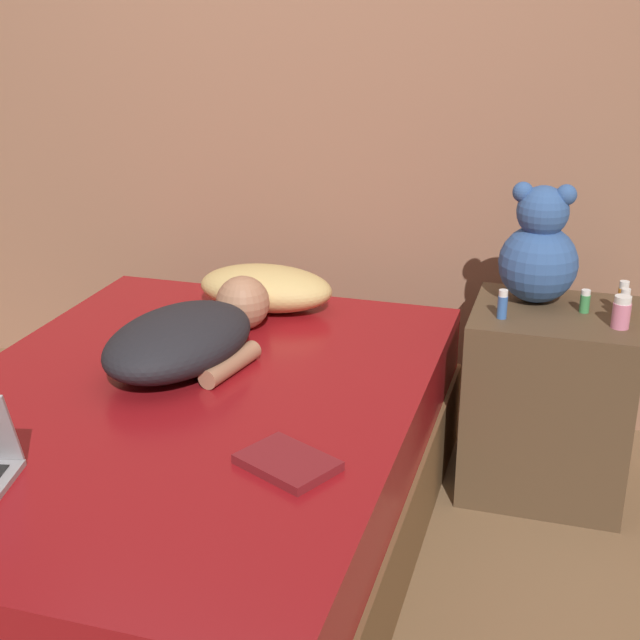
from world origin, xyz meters
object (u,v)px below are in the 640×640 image
bottle_green (585,301)px  bottle_pink (621,312)px  person_lying (190,335)px  bottle_white (624,305)px  bottle_orange (623,298)px  pillow (266,288)px  book (288,463)px  teddy_bear (539,251)px  bottle_blue (502,304)px

bottle_green → bottle_pink: 0.15m
person_lying → bottle_white: bottle_white is taller
person_lying → bottle_green: 1.25m
bottle_white → bottle_orange: 0.06m
pillow → person_lying: 0.51m
bottle_pink → book: size_ratio=0.37×
pillow → bottle_orange: 1.21m
bottle_green → bottle_pink: bearing=-45.0°
teddy_bear → bottle_white: size_ratio=3.87×
person_lying → bottle_white: (1.27, 0.45, 0.08)m
bottle_blue → bottle_green: bearing=27.4°
teddy_bear → person_lying: bearing=-151.3°
pillow → bottle_pink: size_ratio=4.79×
pillow → person_lying: size_ratio=0.64×
bottle_orange → book: 1.29m
teddy_bear → bottle_orange: 0.30m
bottle_pink → bottle_blue: bottle_pink is taller
person_lying → bottle_green: bottle_green is taller
bottle_white → bottle_green: bearing=163.9°
bottle_pink → bottle_white: size_ratio=1.00×
person_lying → bottle_pink: (1.26, 0.37, 0.08)m
bottle_white → bottle_blue: (-0.36, -0.09, -0.00)m
bottle_white → bottle_blue: 0.38m
pillow → bottle_orange: (1.20, -0.01, 0.09)m
pillow → bottle_white: 1.21m
pillow → bottle_green: bottle_green is taller
person_lying → book: size_ratio=2.77×
person_lying → bottle_pink: bearing=27.2°
person_lying → teddy_bear: 1.15m
bottle_pink → bottle_orange: 0.13m
bottle_green → person_lying: bearing=-157.4°
bottle_green → bottle_white: bearing=-16.1°
pillow → book: bearing=-67.5°
pillow → teddy_bear: (0.93, 0.04, 0.21)m
person_lying → bottle_green: size_ratio=10.15×
teddy_bear → book: (-0.50, -1.07, -0.27)m
book → bottle_green: bearing=56.5°
bottle_orange → pillow: bearing=179.7°
bottle_pink → bottle_white: (0.01, 0.07, -0.00)m
teddy_bear → bottle_white: bearing=-19.9°
teddy_bear → book: size_ratio=1.43×
teddy_bear → bottle_white: (0.27, -0.10, -0.12)m
teddy_bear → bottle_green: (0.16, -0.07, -0.13)m
bottle_green → bottle_pink: (0.11, -0.11, 0.01)m
pillow → person_lying: person_lying is taller
teddy_bear → bottle_green: bearing=-22.6°
bottle_pink → bottle_white: 0.07m
bottle_white → book: bearing=-128.8°
person_lying → pillow: bearing=93.7°
bottle_pink → bottle_orange: bearing=87.5°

